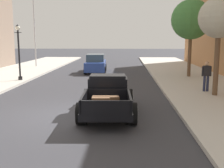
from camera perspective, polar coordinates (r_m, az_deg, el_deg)
The scene contains 8 objects.
ground_plane at distance 11.39m, azimuth -9.32°, elevation -6.28°, with size 140.00×140.00×0.00m, color #333338.
hotrod_truck_black at distance 11.38m, azimuth -0.88°, elevation -2.25°, with size 2.31×4.99×1.58m.
car_background_blue at distance 24.97m, azimuth -3.39°, elevation 4.16°, with size 2.01×4.37×1.65m.
pedestrian_sidewalk_right at distance 16.07m, azimuth 18.89°, elevation 1.87°, with size 0.53×0.22×1.65m.
street_lamp_far at distance 20.35m, azimuth -18.68°, elevation 7.05°, with size 0.50×0.32×3.85m.
flagpole at distance 29.98m, azimuth -15.41°, elevation 14.30°, with size 1.74×0.16×9.16m.
street_tree_nearest at distance 15.04m, azimuth 21.24°, elevation 12.45°, with size 2.05×2.05×4.95m.
street_tree_second at distance 22.04m, azimuth 16.00°, elevation 12.62°, with size 2.98×2.98×5.78m.
Camera 1 is at (2.34, -10.72, 3.06)m, focal length 44.36 mm.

